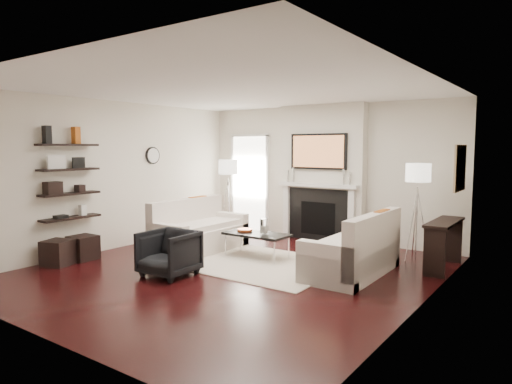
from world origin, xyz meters
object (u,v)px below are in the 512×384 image
Objects in this scene: lamp_left_shade at (228,167)px; ottoman_near at (83,248)px; coffee_table at (257,234)px; loveseat_left_base at (200,239)px; armchair at (169,251)px; lamp_right_shade at (418,173)px; loveseat_right_base at (351,260)px.

lamp_left_shade is 1.00× the size of ottoman_near.
lamp_left_shade reaches higher than coffee_table.
armchair is at bearing -63.94° from loveseat_left_base.
loveseat_left_base is at bearing -154.94° from lamp_right_shade.
armchair is 1.82× the size of ottoman_near.
loveseat_left_base is 1.00× the size of loveseat_right_base.
coffee_table is 2.36m from lamp_left_shade.
loveseat_left_base is 2.85m from loveseat_right_base.
coffee_table is 2.75× the size of lamp_right_shade.
loveseat_right_base is 4.50× the size of ottoman_near.
armchair reaches higher than ottoman_near.
lamp_left_shade is 1.00× the size of lamp_right_shade.
loveseat_left_base and coffee_table have the same top height.
loveseat_right_base is 1.64× the size of coffee_table.
loveseat_right_base is at bearing -21.28° from lamp_left_shade.
loveseat_right_base is 4.50× the size of lamp_right_shade.
lamp_right_shade is at bearing 69.73° from loveseat_right_base.
loveseat_right_base is (2.84, 0.16, 0.00)m from loveseat_left_base.
armchair is at bearing -66.92° from lamp_left_shade.
loveseat_right_base is at bearing 34.65° from armchair.
lamp_left_shade is (-0.54, 1.47, 1.24)m from loveseat_left_base.
lamp_left_shade reaches higher than armchair.
ottoman_near is at bearing -142.14° from coffee_table.
lamp_right_shade is at bearing 32.19° from coffee_table.
loveseat_left_base is at bearing -171.68° from coffee_table.
lamp_right_shade is 5.67m from ottoman_near.
coffee_table is (1.13, 0.16, 0.19)m from loveseat_left_base.
loveseat_right_base and coffee_table have the same top height.
coffee_table reaches higher than ottoman_near.
loveseat_left_base and loveseat_right_base have the same top height.
loveseat_right_base is 1.95m from lamp_right_shade.
ottoman_near is at bearing -101.37° from lamp_left_shade.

